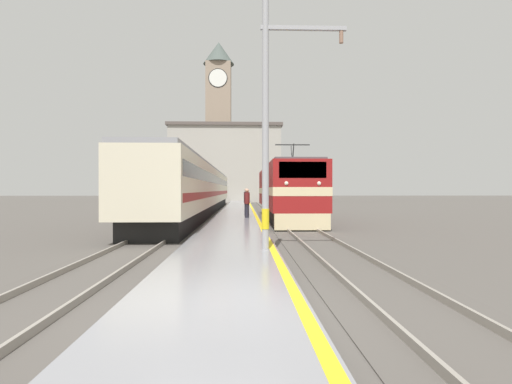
{
  "coord_description": "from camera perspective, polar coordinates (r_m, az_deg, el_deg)",
  "views": [
    {
      "loc": [
        0.46,
        -6.52,
        2.06
      ],
      "look_at": [
        1.52,
        25.68,
        1.87
      ],
      "focal_mm": 28.0,
      "sensor_mm": 36.0,
      "label": 1
    }
  ],
  "objects": [
    {
      "name": "passenger_train",
      "position": [
        35.77,
        -7.77,
        0.43
      ],
      "size": [
        2.92,
        42.56,
        3.94
      ],
      "color": "black",
      "rests_on": "ground"
    },
    {
      "name": "ground_plane",
      "position": [
        36.58,
        -2.61,
        -2.9
      ],
      "size": [
        200.0,
        200.0,
        0.0
      ],
      "primitive_type": "plane",
      "color": "#514C47"
    },
    {
      "name": "rail_track_near",
      "position": [
        31.72,
        3.38,
        -3.34
      ],
      "size": [
        2.84,
        140.0,
        0.16
      ],
      "color": "#514C47",
      "rests_on": "ground"
    },
    {
      "name": "station_building",
      "position": [
        68.16,
        -4.35,
        4.01
      ],
      "size": [
        18.62,
        9.82,
        12.81
      ],
      "color": "#A8A399",
      "rests_on": "ground"
    },
    {
      "name": "second_waiting_passenger",
      "position": [
        25.04,
        -1.29,
        -1.48
      ],
      "size": [
        0.34,
        0.34,
        1.82
      ],
      "color": "#23232D",
      "rests_on": "platform"
    },
    {
      "name": "platform",
      "position": [
        31.58,
        -2.72,
        -3.13
      ],
      "size": [
        2.98,
        140.0,
        0.31
      ],
      "color": "gray",
      "rests_on": "ground"
    },
    {
      "name": "rail_track_far",
      "position": [
        31.79,
        -8.52,
        -3.33
      ],
      "size": [
        2.83,
        140.0,
        0.16
      ],
      "color": "#514C47",
      "rests_on": "ground"
    },
    {
      "name": "catenary_mast",
      "position": [
        11.91,
        2.05,
        10.0
      ],
      "size": [
        2.54,
        0.22,
        7.32
      ],
      "color": "#9E9EA3",
      "rests_on": "platform"
    },
    {
      "name": "clock_tower",
      "position": [
        82.41,
        -5.35,
        10.74
      ],
      "size": [
        6.18,
        6.18,
        31.87
      ],
      "color": "gray",
      "rests_on": "ground"
    },
    {
      "name": "person_on_platform",
      "position": [
        26.91,
        -1.39,
        -1.32
      ],
      "size": [
        0.34,
        0.34,
        1.85
      ],
      "color": "#23232D",
      "rests_on": "platform"
    },
    {
      "name": "locomotive_train",
      "position": [
        27.45,
        4.19,
        0.04
      ],
      "size": [
        2.92,
        16.23,
        4.72
      ],
      "color": "black",
      "rests_on": "ground"
    }
  ]
}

